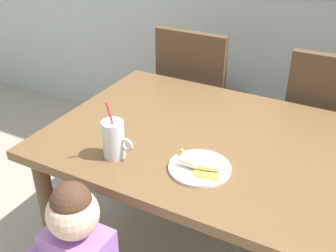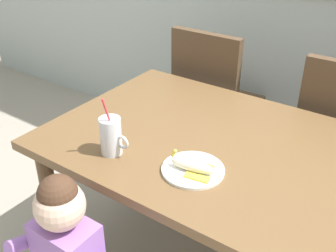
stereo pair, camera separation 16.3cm
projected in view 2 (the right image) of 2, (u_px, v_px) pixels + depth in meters
dining_table at (218, 161)px, 1.68m from camera, size 1.41×0.96×0.72m
dining_chair_left at (213, 96)px, 2.43m from camera, size 0.44×0.44×0.96m
toddler_standing at (67, 250)px, 1.40m from camera, size 0.33×0.24×0.84m
milk_cup at (111, 138)px, 1.54m from camera, size 0.13×0.08×0.25m
snack_plate at (193, 170)px, 1.46m from camera, size 0.23×0.23×0.01m
peeled_banana at (194, 166)px, 1.43m from camera, size 0.17×0.12×0.07m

